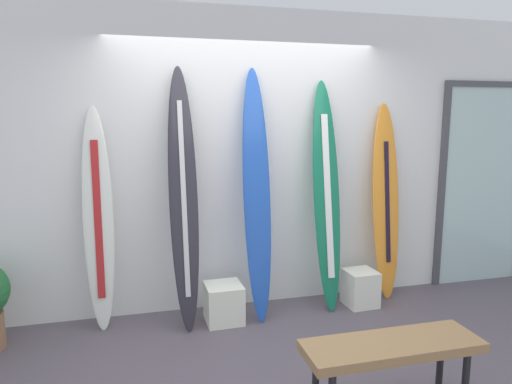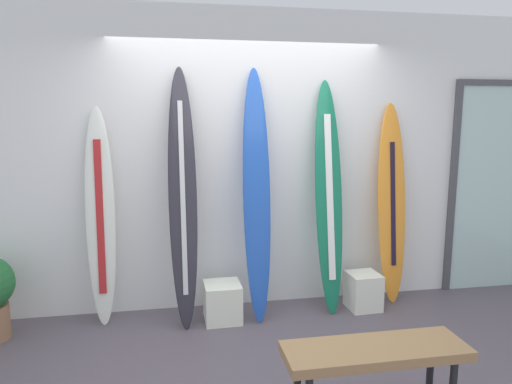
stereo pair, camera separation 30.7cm
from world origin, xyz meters
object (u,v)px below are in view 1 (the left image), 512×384
(display_block_left, at_px, (360,288))
(glass_door, at_px, (483,181))
(surfboard_cobalt, at_px, (257,196))
(surfboard_sunset, at_px, (386,203))
(surfboard_emerald, at_px, (327,197))
(display_block_center, at_px, (224,303))
(surfboard_ivory, at_px, (98,219))
(bench, at_px, (392,351))
(surfboard_charcoal, at_px, (183,198))

(display_block_left, distance_m, glass_door, 1.88)
(surfboard_cobalt, bearing_deg, surfboard_sunset, 4.67)
(surfboard_sunset, bearing_deg, surfboard_cobalt, -175.33)
(surfboard_emerald, height_order, display_block_center, surfboard_emerald)
(surfboard_ivory, xyz_separation_m, surfboard_cobalt, (1.37, -0.10, 0.16))
(surfboard_cobalt, height_order, glass_door, surfboard_cobalt)
(surfboard_emerald, xyz_separation_m, bench, (-0.27, -1.67, -0.64))
(surfboard_ivory, distance_m, bench, 2.55)
(display_block_left, relative_size, bench, 0.32)
(surfboard_cobalt, bearing_deg, bench, -75.68)
(surfboard_charcoal, xyz_separation_m, display_block_center, (0.33, -0.07, -0.96))
(surfboard_cobalt, relative_size, display_block_left, 6.52)
(surfboard_emerald, xyz_separation_m, glass_door, (1.93, 0.21, 0.06))
(surfboard_charcoal, distance_m, bench, 2.06)
(display_block_center, bearing_deg, bench, -64.29)
(display_block_left, relative_size, display_block_center, 1.01)
(surfboard_charcoal, distance_m, surfboard_emerald, 1.35)
(surfboard_ivory, height_order, surfboard_charcoal, surfboard_charcoal)
(display_block_center, bearing_deg, surfboard_charcoal, 168.78)
(surfboard_cobalt, xyz_separation_m, surfboard_sunset, (1.36, 0.11, -0.15))
(display_block_left, bearing_deg, bench, -111.16)
(surfboard_emerald, height_order, display_block_left, surfboard_emerald)
(surfboard_cobalt, bearing_deg, display_block_center, -165.32)
(surfboard_ivory, bearing_deg, display_block_left, -3.99)
(surfboard_emerald, distance_m, display_block_left, 0.96)
(surfboard_charcoal, height_order, surfboard_sunset, surfboard_charcoal)
(surfboard_charcoal, height_order, display_block_left, surfboard_charcoal)
(surfboard_ivory, distance_m, surfboard_emerald, 2.06)
(surfboard_charcoal, height_order, surfboard_emerald, surfboard_charcoal)
(display_block_left, xyz_separation_m, display_block_center, (-1.35, -0.02, -0.00))
(surfboard_emerald, relative_size, display_block_center, 6.29)
(surfboard_emerald, bearing_deg, surfboard_ivory, 177.98)
(surfboard_sunset, relative_size, bench, 1.78)
(surfboard_charcoal, distance_m, display_block_center, 1.01)
(display_block_center, bearing_deg, surfboard_cobalt, 14.68)
(surfboard_emerald, distance_m, glass_door, 1.94)
(surfboard_ivory, bearing_deg, bench, -44.21)
(surfboard_emerald, height_order, glass_door, glass_door)
(surfboard_cobalt, distance_m, surfboard_sunset, 1.38)
(surfboard_sunset, relative_size, display_block_left, 5.63)
(surfboard_emerald, bearing_deg, display_block_left, -15.68)
(surfboard_charcoal, relative_size, surfboard_emerald, 1.04)
(surfboard_charcoal, xyz_separation_m, display_block_left, (1.68, -0.04, -0.96))
(display_block_left, relative_size, glass_door, 0.16)
(surfboard_charcoal, bearing_deg, surfboard_ivory, 170.05)
(surfboard_ivory, distance_m, surfboard_cobalt, 1.38)
(surfboard_cobalt, height_order, bench, surfboard_cobalt)
(surfboard_charcoal, bearing_deg, surfboard_sunset, 3.74)
(surfboard_cobalt, distance_m, glass_door, 2.63)
(display_block_center, height_order, glass_door, glass_door)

